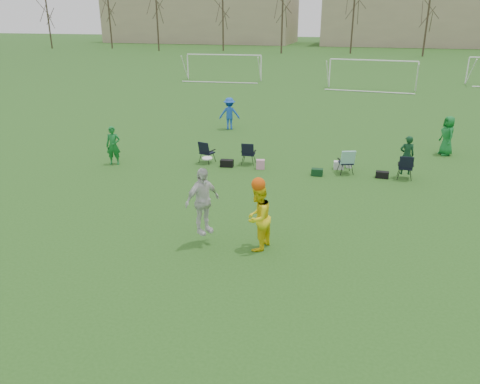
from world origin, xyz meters
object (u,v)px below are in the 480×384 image
(fielder_green_near, at_px, (113,146))
(center_contest, at_px, (233,210))
(goal_left, at_px, (224,60))
(fielder_blue, at_px, (229,114))
(goal_mid, at_px, (373,66))
(fielder_green_far, at_px, (447,136))

(fielder_green_near, xyz_separation_m, center_contest, (7.12, -5.95, 0.29))
(center_contest, height_order, goal_left, center_contest)
(fielder_blue, distance_m, goal_left, 20.93)
(fielder_green_near, distance_m, goal_mid, 27.51)
(fielder_green_near, xyz_separation_m, goal_mid, (10.25, 25.50, 1.10))
(fielder_blue, height_order, goal_left, goal_left)
(fielder_green_near, bearing_deg, fielder_blue, 52.14)
(fielder_green_near, distance_m, fielder_green_far, 14.94)
(fielder_blue, relative_size, goal_left, 0.24)
(fielder_green_far, relative_size, center_contest, 0.70)
(fielder_green_near, bearing_deg, goal_mid, 50.66)
(fielder_green_far, relative_size, goal_mid, 0.24)
(center_contest, xyz_separation_m, goal_mid, (3.13, 31.46, 0.81))
(center_contest, bearing_deg, goal_mid, 84.31)
(fielder_blue, distance_m, goal_mid, 19.34)
(center_contest, relative_size, goal_mid, 0.34)
(fielder_green_far, bearing_deg, goal_mid, 169.68)
(goal_left, bearing_deg, goal_mid, -13.13)
(fielder_blue, relative_size, fielder_green_far, 0.98)
(fielder_blue, bearing_deg, center_contest, 92.02)
(center_contest, distance_m, goal_left, 35.19)
(fielder_green_near, xyz_separation_m, goal_left, (-3.75, 27.50, 1.10))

